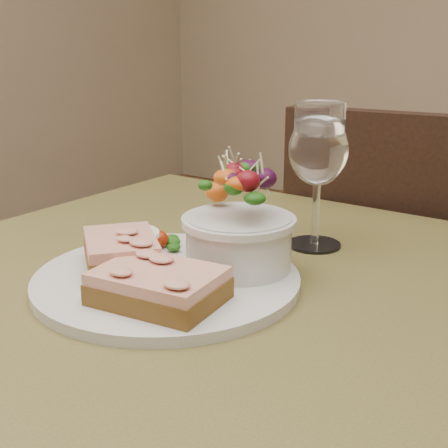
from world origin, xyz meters
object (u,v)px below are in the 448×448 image
Objects in this scene: chair_far at (406,398)px; dinner_plate at (167,280)px; sandwich_back at (121,250)px; ramekin at (128,245)px; cafe_table at (211,361)px; salad_bowl at (239,218)px; wine_glass at (318,154)px; sandwich_front at (159,286)px.

dinner_plate is at bearing 76.00° from chair_far.
sandwich_back is 0.03m from ramekin.
cafe_table is at bearing 78.85° from chair_far.
chair_far reaches higher than cafe_table.
sandwich_back is at bearing -164.78° from dinner_plate.
dinner_plate is at bearing -6.58° from ramekin.
chair_far reaches higher than salad_bowl.
cafe_table is at bearing 14.98° from ramekin.
wine_glass is (0.14, 0.21, 0.09)m from ramekin.
sandwich_front is at bearing -87.07° from cafe_table.
cafe_table is 0.16m from sandwich_front.
sandwich_back is at bearing -119.01° from wine_glass.
ramekin reaches higher than cafe_table.
wine_glass is (0.02, 0.15, 0.05)m from salad_bowl.
dinner_plate is 1.70× the size of wine_glass.
sandwich_front is 1.05× the size of salad_bowl.
wine_glass is (0.13, 0.23, 0.09)m from sandwich_back.
dinner_plate is at bearing 54.38° from sandwich_back.
chair_far is at bearing 77.05° from ramekin.
ramekin is at bearing -153.74° from salad_bowl.
chair_far is 0.72m from wine_glass.
dinner_plate is 2.23× the size of sandwich_front.
salad_bowl is (0.01, 0.12, 0.04)m from sandwich_front.
sandwich_front is 0.29m from wine_glass.
ramekin is (-0.07, 0.01, 0.03)m from dinner_plate.
wine_glass reaches higher than salad_bowl.
sandwich_front is 0.76× the size of wine_glass.
salad_bowl is (0.12, 0.06, 0.04)m from ramekin.
salad_bowl is at bearing -97.85° from wine_glass.
dinner_plate is at bearing -135.48° from cafe_table.
ramekin is at bearing -123.80° from wine_glass.
salad_bowl reaches higher than sandwich_back.
ramekin is 0.27m from wine_glass.
chair_far is 7.09× the size of salad_bowl.
salad_bowl is at bearing 51.57° from dinner_plate.
dinner_plate is 0.06m from sandwich_back.
chair_far is 0.86m from sandwich_front.
cafe_table is 0.17m from ramekin.
sandwich_back reaches higher than ramekin.
chair_far is 0.82m from ramekin.
cafe_table is 11.52× the size of ramekin.
wine_glass is (0.04, 0.18, 0.22)m from cafe_table.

